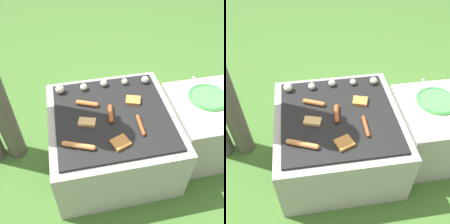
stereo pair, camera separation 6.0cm
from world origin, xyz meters
The scene contains 13 objects.
ground_plane centered at (0.00, 0.00, 0.00)m, with size 14.00×14.00×0.00m, color #3D6628.
grill centered at (0.00, 0.00, 0.23)m, with size 0.79×0.79×0.46m.
side_ledge centered at (0.66, -0.03, 0.23)m, with size 0.50×0.53×0.46m.
sausage_front_center centered at (-0.01, -0.01, 0.47)m, with size 0.05×0.15×0.03m.
sausage_front_right centered at (-0.23, -0.21, 0.47)m, with size 0.18×0.09×0.03m.
sausage_mid_left centered at (0.15, -0.13, 0.47)m, with size 0.03×0.17×0.02m.
sausage_back_right centered at (-0.14, 0.11, 0.47)m, with size 0.14×0.08×0.03m.
bread_slice_center centered at (0.00, -0.24, 0.47)m, with size 0.12×0.11×0.02m.
bread_slice_left centered at (0.16, 0.09, 0.47)m, with size 0.11×0.10×0.02m.
bread_slice_right centered at (-0.16, -0.04, 0.47)m, with size 0.12×0.09×0.02m.
mushroom_row centered at (-0.04, 0.27, 0.48)m, with size 0.64×0.07×0.06m.
plate_colorful centered at (0.66, 0.02, 0.46)m, with size 0.26×0.26×0.02m.
fork_utensil centered at (0.66, 0.17, 0.46)m, with size 0.04×0.19×0.01m.
Camera 2 is at (-0.17, -1.13, 1.61)m, focal length 42.00 mm.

